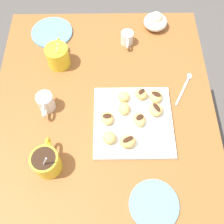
% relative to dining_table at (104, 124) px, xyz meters
% --- Properties ---
extents(ground_plane, '(8.00, 8.00, 0.00)m').
position_rel_dining_table_xyz_m(ground_plane, '(0.00, 0.00, -0.60)').
color(ground_plane, '#514C47').
extents(dining_table, '(1.00, 0.83, 0.73)m').
position_rel_dining_table_xyz_m(dining_table, '(0.00, 0.00, 0.00)').
color(dining_table, '#935628').
rests_on(dining_table, ground_plane).
extents(pastry_plate_square, '(0.28, 0.28, 0.02)m').
position_rel_dining_table_xyz_m(pastry_plate_square, '(-0.06, -0.11, 0.14)').
color(pastry_plate_square, silver).
rests_on(pastry_plate_square, dining_table).
extents(coffee_mug_yellow_left, '(0.13, 0.09, 0.14)m').
position_rel_dining_table_xyz_m(coffee_mug_yellow_left, '(-0.21, 0.18, 0.18)').
color(coffee_mug_yellow_left, yellow).
rests_on(coffee_mug_yellow_left, dining_table).
extents(coffee_mug_yellow_right, '(0.13, 0.09, 0.14)m').
position_rel_dining_table_xyz_m(coffee_mug_yellow_right, '(0.22, 0.18, 0.18)').
color(coffee_mug_yellow_right, yellow).
rests_on(coffee_mug_yellow_right, dining_table).
extents(cream_pitcher_white, '(0.10, 0.06, 0.07)m').
position_rel_dining_table_xyz_m(cream_pitcher_white, '(0.01, 0.21, 0.17)').
color(cream_pitcher_white, silver).
rests_on(cream_pitcher_white, dining_table).
extents(ice_cream_bowl, '(0.10, 0.10, 0.08)m').
position_rel_dining_table_xyz_m(ice_cream_bowl, '(0.42, -0.23, 0.16)').
color(ice_cream_bowl, silver).
rests_on(ice_cream_bowl, dining_table).
extents(chocolate_sauce_pitcher, '(0.09, 0.05, 0.06)m').
position_rel_dining_table_xyz_m(chocolate_sauce_pitcher, '(0.32, -0.10, 0.16)').
color(chocolate_sauce_pitcher, silver).
rests_on(chocolate_sauce_pitcher, dining_table).
extents(saucer_sky_left, '(0.18, 0.18, 0.01)m').
position_rel_dining_table_xyz_m(saucer_sky_left, '(0.38, 0.23, 0.14)').
color(saucer_sky_left, '#66A8DB').
rests_on(saucer_sky_left, dining_table).
extents(saucer_sky_right, '(0.16, 0.16, 0.01)m').
position_rel_dining_table_xyz_m(saucer_sky_right, '(-0.34, -0.16, 0.14)').
color(saucer_sky_right, '#66A8DB').
rests_on(saucer_sky_right, dining_table).
extents(loose_spoon_near_saucer, '(0.15, 0.08, 0.01)m').
position_rel_dining_table_xyz_m(loose_spoon_near_saucer, '(0.10, -0.32, 0.13)').
color(loose_spoon_near_saucer, silver).
rests_on(loose_spoon_near_saucer, dining_table).
extents(beignet_0, '(0.06, 0.05, 0.03)m').
position_rel_dining_table_xyz_m(beignet_0, '(0.03, -0.19, 0.16)').
color(beignet_0, '#E5B260').
rests_on(beignet_0, pastry_plate_square).
extents(chocolate_drizzle_0, '(0.03, 0.04, 0.00)m').
position_rel_dining_table_xyz_m(chocolate_drizzle_0, '(0.03, -0.19, 0.18)').
color(chocolate_drizzle_0, '#381E11').
rests_on(chocolate_drizzle_0, beignet_0).
extents(beignet_1, '(0.06, 0.05, 0.03)m').
position_rel_dining_table_xyz_m(beignet_1, '(-0.06, -0.13, 0.16)').
color(beignet_1, '#E5B260').
rests_on(beignet_1, pastry_plate_square).
extents(chocolate_drizzle_1, '(0.03, 0.03, 0.00)m').
position_rel_dining_table_xyz_m(chocolate_drizzle_1, '(-0.06, -0.13, 0.18)').
color(chocolate_drizzle_1, '#381E11').
rests_on(chocolate_drizzle_1, beignet_1).
extents(beignet_2, '(0.05, 0.05, 0.03)m').
position_rel_dining_table_xyz_m(beignet_2, '(-0.02, -0.08, 0.16)').
color(beignet_2, '#E5B260').
rests_on(beignet_2, pastry_plate_square).
extents(beignet_3, '(0.06, 0.06, 0.03)m').
position_rel_dining_table_xyz_m(beignet_3, '(0.04, -0.14, 0.16)').
color(beignet_3, '#E5B260').
rests_on(beignet_3, pastry_plate_square).
extents(chocolate_drizzle_3, '(0.03, 0.03, 0.00)m').
position_rel_dining_table_xyz_m(chocolate_drizzle_3, '(0.04, -0.14, 0.18)').
color(chocolate_drizzle_3, '#381E11').
rests_on(chocolate_drizzle_3, beignet_3).
extents(beignet_4, '(0.05, 0.06, 0.04)m').
position_rel_dining_table_xyz_m(beignet_4, '(-0.14, -0.08, 0.17)').
color(beignet_4, '#E5B260').
rests_on(beignet_4, pastry_plate_square).
extents(chocolate_drizzle_4, '(0.03, 0.04, 0.00)m').
position_rel_dining_table_xyz_m(chocolate_drizzle_4, '(-0.14, -0.08, 0.19)').
color(chocolate_drizzle_4, '#381E11').
rests_on(chocolate_drizzle_4, beignet_4).
extents(beignet_5, '(0.06, 0.06, 0.04)m').
position_rel_dining_table_xyz_m(beignet_5, '(-0.13, -0.02, 0.17)').
color(beignet_5, '#E5B260').
rests_on(beignet_5, pastry_plate_square).
extents(beignet_6, '(0.05, 0.05, 0.03)m').
position_rel_dining_table_xyz_m(beignet_6, '(-0.02, -0.19, 0.16)').
color(beignet_6, '#E5B260').
rests_on(beignet_6, pastry_plate_square).
extents(chocolate_drizzle_6, '(0.04, 0.03, 0.00)m').
position_rel_dining_table_xyz_m(chocolate_drizzle_6, '(-0.02, -0.19, 0.18)').
color(chocolate_drizzle_6, '#381E11').
rests_on(chocolate_drizzle_6, beignet_6).
extents(beignet_7, '(0.06, 0.06, 0.03)m').
position_rel_dining_table_xyz_m(beignet_7, '(-0.05, -0.01, 0.16)').
color(beignet_7, '#E5B260').
rests_on(beignet_7, pastry_plate_square).
extents(chocolate_drizzle_7, '(0.02, 0.03, 0.00)m').
position_rel_dining_table_xyz_m(chocolate_drizzle_7, '(-0.05, -0.01, 0.18)').
color(chocolate_drizzle_7, '#381E11').
rests_on(chocolate_drizzle_7, beignet_7).
extents(beignet_8, '(0.05, 0.05, 0.03)m').
position_rel_dining_table_xyz_m(beignet_8, '(0.03, -0.07, 0.16)').
color(beignet_8, '#E5B260').
rests_on(beignet_8, pastry_plate_square).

